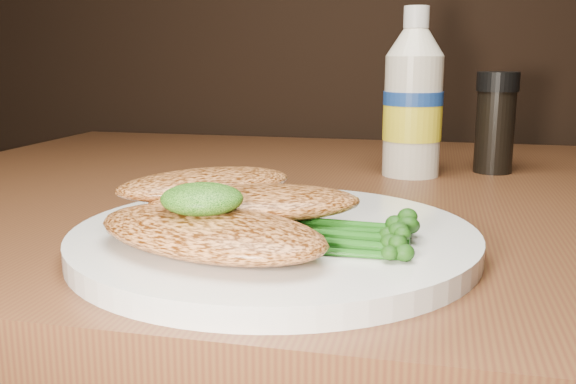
# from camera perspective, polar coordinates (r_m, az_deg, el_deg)

# --- Properties ---
(plate) EXTENTS (0.30, 0.30, 0.02)m
(plate) POSITION_cam_1_polar(r_m,az_deg,el_deg) (0.48, -1.22, -4.19)
(plate) COLOR white
(plate) RESTS_ON dining_table
(chicken_front) EXTENTS (0.19, 0.14, 0.03)m
(chicken_front) POSITION_cam_1_polar(r_m,az_deg,el_deg) (0.42, -7.10, -3.53)
(chicken_front) COLOR #C77A3F
(chicken_front) RESTS_ON plate
(chicken_mid) EXTENTS (0.17, 0.12, 0.02)m
(chicken_mid) POSITION_cam_1_polar(r_m,az_deg,el_deg) (0.46, -2.97, -0.94)
(chicken_mid) COLOR #C77A3F
(chicken_mid) RESTS_ON plate
(chicken_back) EXTENTS (0.15, 0.15, 0.02)m
(chicken_back) POSITION_cam_1_polar(r_m,az_deg,el_deg) (0.50, -7.41, 0.75)
(chicken_back) COLOR #C77A3F
(chicken_back) RESTS_ON plate
(pesto_front) EXTENTS (0.06, 0.05, 0.02)m
(pesto_front) POSITION_cam_1_polar(r_m,az_deg,el_deg) (0.42, -7.73, -0.62)
(pesto_front) COLOR black
(pesto_front) RESTS_ON chicken_front
(broccolini_bundle) EXTENTS (0.16, 0.12, 0.02)m
(broccolini_bundle) POSITION_cam_1_polar(r_m,az_deg,el_deg) (0.44, 3.70, -3.08)
(broccolini_bundle) COLOR #195613
(broccolini_bundle) RESTS_ON plate
(mayo_bottle) EXTENTS (0.08, 0.08, 0.20)m
(mayo_bottle) POSITION_cam_1_polar(r_m,az_deg,el_deg) (0.77, 11.19, 8.74)
(mayo_bottle) COLOR beige
(mayo_bottle) RESTS_ON dining_table
(pepper_grinder) EXTENTS (0.05, 0.05, 0.12)m
(pepper_grinder) POSITION_cam_1_polar(r_m,az_deg,el_deg) (0.82, 18.12, 5.92)
(pepper_grinder) COLOR black
(pepper_grinder) RESTS_ON dining_table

